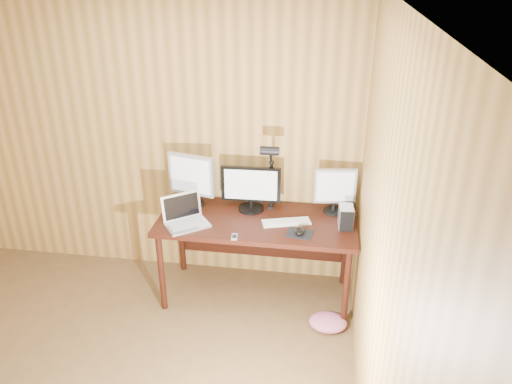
% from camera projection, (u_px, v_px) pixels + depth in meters
% --- Properties ---
extents(room_shell, '(4.00, 4.00, 4.00)m').
position_uv_depth(room_shell, '(25.00, 275.00, 2.48)').
color(room_shell, brown).
rests_on(room_shell, ground).
extents(desk, '(1.60, 0.70, 0.75)m').
position_uv_depth(desk, '(258.00, 228.00, 4.15)').
color(desk, black).
rests_on(desk, floor).
extents(monitor_center, '(0.49, 0.21, 0.39)m').
position_uv_depth(monitor_center, '(251.00, 188.00, 4.10)').
color(monitor_center, black).
rests_on(monitor_center, desk).
extents(monitor_left, '(0.40, 0.19, 0.46)m').
position_uv_depth(monitor_left, '(191.00, 179.00, 4.15)').
color(monitor_left, black).
rests_on(monitor_left, desk).
extents(monitor_right, '(0.34, 0.16, 0.39)m').
position_uv_depth(monitor_right, '(335.00, 190.00, 4.05)').
color(monitor_right, black).
rests_on(monitor_right, desk).
extents(laptop, '(0.41, 0.39, 0.23)m').
position_uv_depth(laptop, '(185.00, 217.00, 3.95)').
color(laptop, silver).
rests_on(laptop, desk).
extents(keyboard, '(0.40, 0.22, 0.02)m').
position_uv_depth(keyboard, '(286.00, 222.00, 3.97)').
color(keyboard, silver).
rests_on(keyboard, desk).
extents(mousepad, '(0.22, 0.19, 0.00)m').
position_uv_depth(mousepad, '(300.00, 234.00, 3.82)').
color(mousepad, black).
rests_on(mousepad, desk).
extents(mouse, '(0.10, 0.13, 0.04)m').
position_uv_depth(mouse, '(300.00, 231.00, 3.81)').
color(mouse, black).
rests_on(mouse, mousepad).
extents(hard_drive, '(0.12, 0.17, 0.17)m').
position_uv_depth(hard_drive, '(346.00, 217.00, 3.88)').
color(hard_drive, silver).
rests_on(hard_drive, desk).
extents(phone, '(0.05, 0.09, 0.01)m').
position_uv_depth(phone, '(234.00, 237.00, 3.77)').
color(phone, silver).
rests_on(phone, desk).
extents(speaker, '(0.05, 0.05, 0.13)m').
position_uv_depth(speaker, '(351.00, 210.00, 4.04)').
color(speaker, black).
rests_on(speaker, desk).
extents(desk_lamp, '(0.15, 0.21, 0.64)m').
position_uv_depth(desk_lamp, '(270.00, 168.00, 3.97)').
color(desk_lamp, black).
rests_on(desk_lamp, desk).
extents(fabric_pile, '(0.35, 0.31, 0.10)m').
position_uv_depth(fabric_pile, '(328.00, 322.00, 3.96)').
color(fabric_pile, '#C05D79').
rests_on(fabric_pile, floor).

